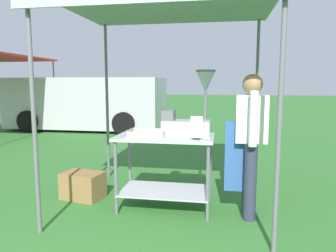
% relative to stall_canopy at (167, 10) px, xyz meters
% --- Properties ---
extents(ground_plane, '(70.00, 70.00, 0.00)m').
position_rel_stall_canopy_xyz_m(ground_plane, '(-0.21, 4.56, -2.35)').
color(ground_plane, '#33702D').
extents(stall_canopy, '(2.49, 2.20, 2.46)m').
position_rel_stall_canopy_xyz_m(stall_canopy, '(0.00, 0.00, 0.00)').
color(stall_canopy, slate).
rests_on(stall_canopy, ground).
extents(donut_cart, '(1.15, 0.66, 0.90)m').
position_rel_stall_canopy_xyz_m(donut_cart, '(-0.00, -0.10, -1.71)').
color(donut_cart, '#B7B7BC').
rests_on(donut_cart, ground).
extents(donut_tray, '(0.44, 0.33, 0.07)m').
position_rel_stall_canopy_xyz_m(donut_tray, '(-0.21, -0.16, -1.43)').
color(donut_tray, '#B7B7BC').
rests_on(donut_tray, donut_cart).
extents(donut_fryer, '(0.61, 0.28, 0.77)m').
position_rel_stall_canopy_xyz_m(donut_fryer, '(0.29, -0.05, -1.20)').
color(donut_fryer, '#B7B7BC').
rests_on(donut_fryer, donut_cart).
extents(menu_sign, '(0.13, 0.05, 0.26)m').
position_rel_stall_canopy_xyz_m(menu_sign, '(0.39, -0.29, -1.35)').
color(menu_sign, black).
rests_on(menu_sign, donut_cart).
extents(vendor, '(0.45, 0.53, 1.61)m').
position_rel_stall_canopy_xyz_m(vendor, '(0.97, -0.17, -1.45)').
color(vendor, '#2D3347').
rests_on(vendor, ground).
extents(supply_crate, '(0.58, 0.45, 0.34)m').
position_rel_stall_canopy_xyz_m(supply_crate, '(-1.13, 0.05, -2.18)').
color(supply_crate, olive).
rests_on(supply_crate, ground).
extents(van_silver, '(4.99, 2.11, 1.69)m').
position_rel_stall_canopy_xyz_m(van_silver, '(-3.77, 6.14, -1.47)').
color(van_silver, '#BCBCC1').
rests_on(van_silver, ground).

